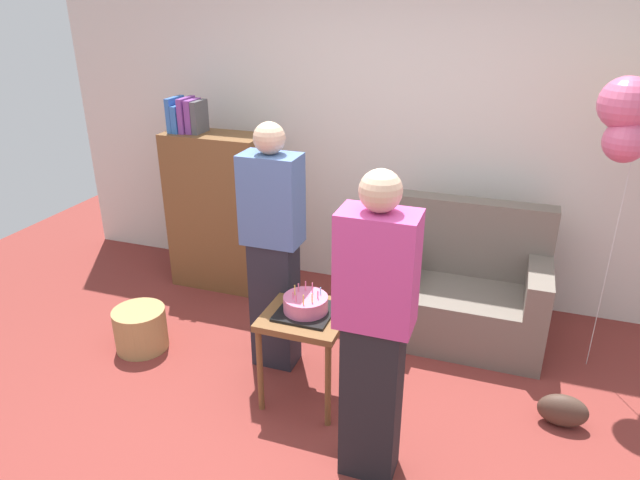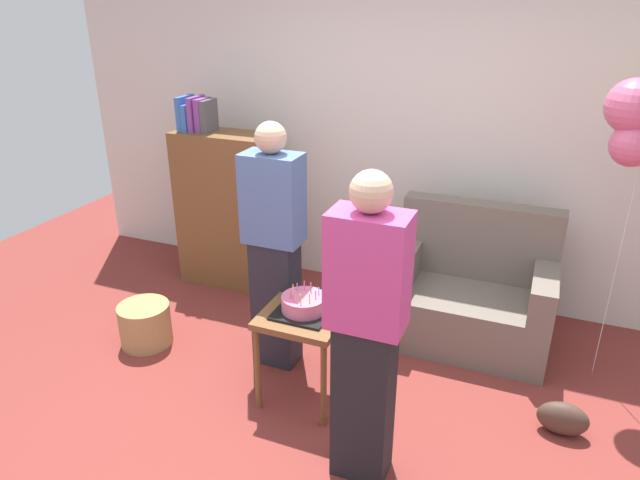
{
  "view_description": "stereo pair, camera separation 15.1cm",
  "coord_description": "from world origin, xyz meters",
  "px_view_note": "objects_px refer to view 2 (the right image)",
  "views": [
    {
      "loc": [
        0.85,
        -2.3,
        2.3
      ],
      "look_at": [
        -0.19,
        0.64,
        0.95
      ],
      "focal_mm": 31.97,
      "sensor_mm": 36.0,
      "label": 1
    },
    {
      "loc": [
        0.99,
        -2.25,
        2.3
      ],
      "look_at": [
        -0.19,
        0.64,
        0.95
      ],
      "focal_mm": 31.97,
      "sensor_mm": 36.0,
      "label": 2
    }
  ],
  "objects_px": {
    "bookshelf": "(226,208)",
    "handbag": "(563,418)",
    "birthday_cake": "(304,305)",
    "wicker_basket": "(145,324)",
    "side_table": "(304,325)",
    "person_blowing_candles": "(274,248)",
    "couch": "(470,295)",
    "person_holding_cake": "(366,334)"
  },
  "relations": [
    {
      "from": "couch",
      "to": "person_blowing_candles",
      "type": "xyz_separation_m",
      "value": [
        -1.14,
        -0.77,
        0.49
      ]
    },
    {
      "from": "bookshelf",
      "to": "wicker_basket",
      "type": "distance_m",
      "value": 1.19
    },
    {
      "from": "birthday_cake",
      "to": "wicker_basket",
      "type": "relative_size",
      "value": 0.89
    },
    {
      "from": "person_holding_cake",
      "to": "wicker_basket",
      "type": "distance_m",
      "value": 2.0
    },
    {
      "from": "birthday_cake",
      "to": "wicker_basket",
      "type": "xyz_separation_m",
      "value": [
        -1.28,
        0.1,
        -0.49
      ]
    },
    {
      "from": "side_table",
      "to": "wicker_basket",
      "type": "relative_size",
      "value": 1.64
    },
    {
      "from": "side_table",
      "to": "handbag",
      "type": "height_order",
      "value": "side_table"
    },
    {
      "from": "person_blowing_candles",
      "to": "handbag",
      "type": "distance_m",
      "value": 1.95
    },
    {
      "from": "side_table",
      "to": "handbag",
      "type": "distance_m",
      "value": 1.56
    },
    {
      "from": "bookshelf",
      "to": "person_blowing_candles",
      "type": "xyz_separation_m",
      "value": [
        0.9,
        -0.9,
        0.16
      ]
    },
    {
      "from": "person_blowing_candles",
      "to": "wicker_basket",
      "type": "height_order",
      "value": "person_blowing_candles"
    },
    {
      "from": "handbag",
      "to": "birthday_cake",
      "type": "bearing_deg",
      "value": -170.86
    },
    {
      "from": "bookshelf",
      "to": "couch",
      "type": "bearing_deg",
      "value": -3.57
    },
    {
      "from": "person_blowing_candles",
      "to": "birthday_cake",
      "type": "bearing_deg",
      "value": -55.93
    },
    {
      "from": "bookshelf",
      "to": "person_blowing_candles",
      "type": "height_order",
      "value": "person_blowing_candles"
    },
    {
      "from": "bookshelf",
      "to": "handbag",
      "type": "bearing_deg",
      "value": -19.08
    },
    {
      "from": "couch",
      "to": "side_table",
      "type": "xyz_separation_m",
      "value": [
        -0.82,
        -1.05,
        0.16
      ]
    },
    {
      "from": "couch",
      "to": "person_holding_cake",
      "type": "bearing_deg",
      "value": -101.64
    },
    {
      "from": "bookshelf",
      "to": "person_blowing_candles",
      "type": "distance_m",
      "value": 1.28
    },
    {
      "from": "side_table",
      "to": "person_holding_cake",
      "type": "height_order",
      "value": "person_holding_cake"
    },
    {
      "from": "side_table",
      "to": "handbag",
      "type": "bearing_deg",
      "value": 9.14
    },
    {
      "from": "birthday_cake",
      "to": "wicker_basket",
      "type": "bearing_deg",
      "value": 175.44
    },
    {
      "from": "birthday_cake",
      "to": "wicker_basket",
      "type": "distance_m",
      "value": 1.37
    },
    {
      "from": "bookshelf",
      "to": "person_holding_cake",
      "type": "relative_size",
      "value": 0.96
    },
    {
      "from": "birthday_cake",
      "to": "person_holding_cake",
      "type": "height_order",
      "value": "person_holding_cake"
    },
    {
      "from": "couch",
      "to": "person_holding_cake",
      "type": "height_order",
      "value": "person_holding_cake"
    },
    {
      "from": "person_blowing_candles",
      "to": "person_holding_cake",
      "type": "relative_size",
      "value": 1.0
    },
    {
      "from": "bookshelf",
      "to": "side_table",
      "type": "bearing_deg",
      "value": -43.96
    },
    {
      "from": "couch",
      "to": "handbag",
      "type": "bearing_deg",
      "value": -50.7
    },
    {
      "from": "bookshelf",
      "to": "handbag",
      "type": "relative_size",
      "value": 5.59
    },
    {
      "from": "birthday_cake",
      "to": "handbag",
      "type": "relative_size",
      "value": 1.14
    },
    {
      "from": "couch",
      "to": "side_table",
      "type": "distance_m",
      "value": 1.34
    },
    {
      "from": "side_table",
      "to": "wicker_basket",
      "type": "height_order",
      "value": "side_table"
    },
    {
      "from": "bookshelf",
      "to": "birthday_cake",
      "type": "bearing_deg",
      "value": -43.97
    },
    {
      "from": "side_table",
      "to": "birthday_cake",
      "type": "distance_m",
      "value": 0.14
    },
    {
      "from": "couch",
      "to": "handbag",
      "type": "xyz_separation_m",
      "value": [
        0.66,
        -0.81,
        -0.24
      ]
    },
    {
      "from": "bookshelf",
      "to": "wicker_basket",
      "type": "relative_size",
      "value": 4.35
    },
    {
      "from": "handbag",
      "to": "person_blowing_candles",
      "type": "bearing_deg",
      "value": 178.88
    },
    {
      "from": "bookshelf",
      "to": "person_holding_cake",
      "type": "xyz_separation_m",
      "value": [
        1.73,
        -1.62,
        0.16
      ]
    },
    {
      "from": "person_blowing_candles",
      "to": "handbag",
      "type": "height_order",
      "value": "person_blowing_candles"
    },
    {
      "from": "side_table",
      "to": "person_blowing_candles",
      "type": "bearing_deg",
      "value": 139.35
    },
    {
      "from": "bookshelf",
      "to": "birthday_cake",
      "type": "xyz_separation_m",
      "value": [
        1.22,
        -1.17,
        -0.03
      ]
    }
  ]
}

